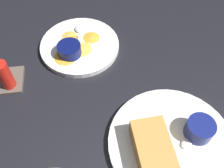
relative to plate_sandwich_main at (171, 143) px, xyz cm
name	(u,v)px	position (x,y,z in cm)	size (l,w,h in cm)	color
ground_plane	(124,123)	(7.83, 9.80, -2.30)	(110.00, 110.00, 3.00)	black
plate_sandwich_main	(171,143)	(0.00, 0.00, 0.00)	(29.40, 29.40, 1.60)	white
sandwich_half_near	(153,149)	(-2.01, 5.21, 3.20)	(13.61, 8.28, 4.80)	#C68C42
ramekin_dark_sauce	(200,129)	(1.38, -6.47, 3.10)	(6.50, 6.50, 4.31)	navy
spoon_by_dark_ramekin	(183,147)	(-1.65, -2.11, 1.16)	(6.85, 8.95, 0.80)	silver
plate_chips_companion	(80,46)	(34.13, 19.29, 0.00)	(23.77, 23.77, 1.60)	white
ramekin_light_gravy	(69,49)	(30.56, 22.26, 2.56)	(6.84, 6.84, 3.25)	#0C144C
spoon_by_gravy_ramekin	(79,32)	(39.14, 19.30, 1.16)	(9.85, 2.20, 0.80)	silver
plantain_chip_scatter	(75,45)	(33.36, 20.67, 1.10)	(15.29, 15.11, 0.60)	orange
condiment_caddy	(4,76)	(23.24, 39.81, 2.61)	(9.00, 9.00, 9.50)	brown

